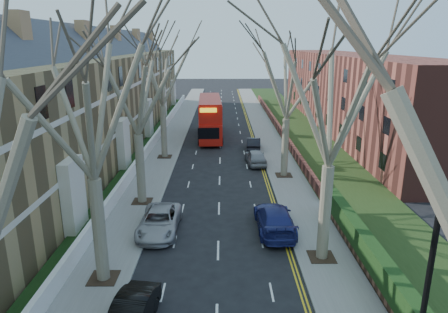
{
  "coord_description": "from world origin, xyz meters",
  "views": [
    {
      "loc": [
        0.26,
        -11.52,
        11.5
      ],
      "look_at": [
        0.38,
        18.79,
        2.78
      ],
      "focal_mm": 32.0,
      "sensor_mm": 36.0,
      "label": 1
    }
  ],
  "objects": [
    {
      "name": "pavement_left",
      "position": [
        -6.0,
        39.0,
        0.06
      ],
      "size": [
        3.0,
        102.0,
        0.12
      ],
      "primitive_type": "cube",
      "color": "slate",
      "rests_on": "ground"
    },
    {
      "name": "pavement_right",
      "position": [
        6.0,
        39.0,
        0.06
      ],
      "size": [
        3.0,
        102.0,
        0.12
      ],
      "primitive_type": "cube",
      "color": "slate",
      "rests_on": "ground"
    },
    {
      "name": "terrace_left",
      "position": [
        -13.65,
        31.0,
        5.53
      ],
      "size": [
        9.7,
        78.0,
        13.6
      ],
      "color": "#987C4D",
      "rests_on": "ground"
    },
    {
      "name": "flats_right",
      "position": [
        17.46,
        43.0,
        4.98
      ],
      "size": [
        13.97,
        54.0,
        10.0
      ],
      "color": "brown",
      "rests_on": "ground"
    },
    {
      "name": "wall_hedge_right",
      "position": [
        7.7,
        2.0,
        1.12
      ],
      "size": [
        0.7,
        24.0,
        1.8
      ],
      "color": "brown",
      "rests_on": "ground"
    },
    {
      "name": "front_wall_left",
      "position": [
        -7.65,
        31.0,
        0.62
      ],
      "size": [
        0.3,
        78.0,
        1.0
      ],
      "color": "white",
      "rests_on": "ground"
    },
    {
      "name": "grass_verge_right",
      "position": [
        10.5,
        39.0,
        0.15
      ],
      "size": [
        6.0,
        102.0,
        0.06
      ],
      "color": "#1D3212",
      "rests_on": "ground"
    },
    {
      "name": "tree_left_mid",
      "position": [
        -5.7,
        6.0,
        9.56
      ],
      "size": [
        10.5,
        10.5,
        14.71
      ],
      "color": "#756853",
      "rests_on": "ground"
    },
    {
      "name": "tree_left_far",
      "position": [
        -5.7,
        16.0,
        9.24
      ],
      "size": [
        10.15,
        10.15,
        14.22
      ],
      "color": "#756853",
      "rests_on": "ground"
    },
    {
      "name": "tree_left_dist",
      "position": [
        -5.7,
        28.0,
        9.56
      ],
      "size": [
        10.5,
        10.5,
        14.71
      ],
      "color": "#756853",
      "rests_on": "ground"
    },
    {
      "name": "tree_right_mid",
      "position": [
        5.7,
        8.0,
        9.56
      ],
      "size": [
        10.5,
        10.5,
        14.71
      ],
      "color": "#756853",
      "rests_on": "ground"
    },
    {
      "name": "tree_right_far",
      "position": [
        5.7,
        22.0,
        9.24
      ],
      "size": [
        10.15,
        10.15,
        14.22
      ],
      "color": "#756853",
      "rests_on": "ground"
    },
    {
      "name": "double_decker_bus",
      "position": [
        -1.28,
        37.09,
        2.37
      ],
      "size": [
        3.27,
        11.65,
        4.81
      ],
      "rotation": [
        0.0,
        0.0,
        3.18
      ],
      "color": "#B8150D",
      "rests_on": "ground"
    },
    {
      "name": "car_left_far",
      "position": [
        -3.7,
        11.32,
        0.72
      ],
      "size": [
        2.42,
        5.17,
        1.43
      ],
      "primitive_type": "imported",
      "rotation": [
        0.0,
        0.0,
        -0.01
      ],
      "color": "#A09FA4",
      "rests_on": "ground"
    },
    {
      "name": "car_right_near",
      "position": [
        3.53,
        11.48,
        0.8
      ],
      "size": [
        2.35,
        5.56,
        1.6
      ],
      "primitive_type": "imported",
      "rotation": [
        0.0,
        0.0,
        3.16
      ],
      "color": "navy",
      "rests_on": "ground"
    },
    {
      "name": "car_right_mid",
      "position": [
        3.49,
        25.74,
        0.74
      ],
      "size": [
        2.09,
        4.49,
        1.49
      ],
      "primitive_type": "imported",
      "rotation": [
        0.0,
        0.0,
        3.22
      ],
      "color": "gray",
      "rests_on": "ground"
    },
    {
      "name": "car_right_far",
      "position": [
        3.7,
        31.18,
        0.69
      ],
      "size": [
        1.78,
        4.3,
        1.38
      ],
      "primitive_type": "imported",
      "rotation": [
        0.0,
        0.0,
        3.07
      ],
      "color": "black",
      "rests_on": "ground"
    }
  ]
}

